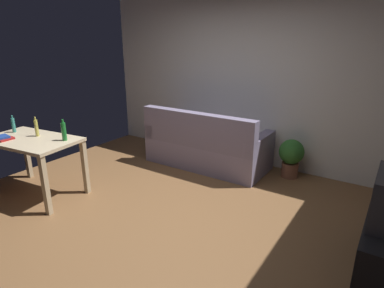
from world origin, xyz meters
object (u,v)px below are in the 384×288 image
Objects in this scene: potted_plant at (291,156)px; bottle_tall at (13,125)px; couch at (206,147)px; desk at (31,147)px; bottle_squat at (36,128)px; book_stack at (3,138)px; bottle_green at (64,131)px.

potted_plant is 3.86m from bottle_tall.
couch is 8.25× the size of bottle_tall.
desk is at bearing 56.85° from couch.
bottle_squat is (-1.36, -1.94, 0.56)m from couch.
book_stack is at bearing 55.28° from couch.
desk is 5.54× the size of bottle_tall.
potted_plant is 2.16× the size of bottle_green.
bottle_green is at bearing 9.43° from bottle_tall.
potted_plant is at bearing -166.08° from couch.
bottle_squat is at bearing 92.90° from desk.
bottle_squat is (0.42, 0.07, 0.01)m from bottle_tall.
couch is 2.74m from bottle_tall.
desk is 5.03× the size of bottle_squat.
desk is at bearing -137.75° from potted_plant.
bottle_tall reaches higher than book_stack.
bottle_green is at bearing -135.03° from potted_plant.
bottle_tall is at bearing -171.13° from bottle_squat.
book_stack is (-2.83, -2.57, 0.45)m from potted_plant.
bottle_squat reaches higher than potted_plant.
bottle_tall is 1.15× the size of book_stack.
potted_plant is 2.86× the size of book_stack.
bottle_squat is at bearing 8.87° from bottle_tall.
potted_plant is 2.25× the size of bottle_squat.
couch is 2.47m from desk.
bottle_green reaches higher than bottle_squat.
bottle_squat is (-2.62, -2.25, 0.54)m from potted_plant.
bottle_green is at bearing 31.55° from book_stack.
bottle_squat reaches higher than desk.
couch reaches higher than book_stack.
book_stack is at bearing -122.49° from bottle_squat.
couch reaches higher than desk.
couch is 1.49× the size of desk.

